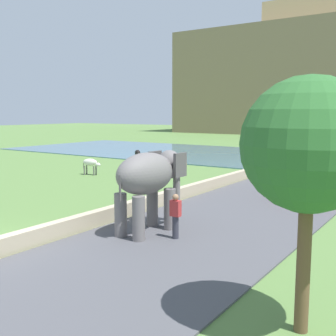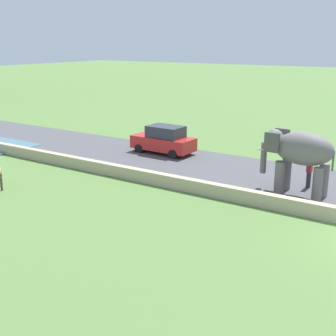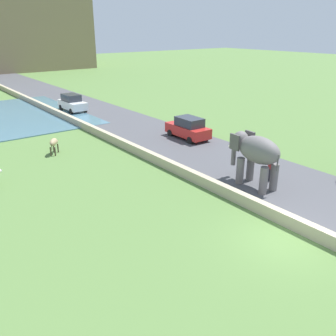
{
  "view_description": "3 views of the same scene",
  "coord_description": "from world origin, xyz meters",
  "px_view_note": "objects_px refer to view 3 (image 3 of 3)",
  "views": [
    {
      "loc": [
        12.42,
        -7.44,
        4.43
      ],
      "look_at": [
        1.54,
        8.5,
        1.82
      ],
      "focal_mm": 44.66,
      "sensor_mm": 36.0,
      "label": 1
    },
    {
      "loc": [
        -16.03,
        -1.16,
        6.89
      ],
      "look_at": [
        -0.83,
        8.79,
        1.66
      ],
      "focal_mm": 47.45,
      "sensor_mm": 36.0,
      "label": 2
    },
    {
      "loc": [
        -11.94,
        -7.56,
        8.52
      ],
      "look_at": [
        -0.7,
        7.12,
        1.29
      ],
      "focal_mm": 38.64,
      "sensor_mm": 36.0,
      "label": 3
    }
  ],
  "objects_px": {
    "car_white": "(72,103)",
    "car_red": "(188,128)",
    "cow_tan": "(54,143)",
    "person_beside_elephant": "(271,168)",
    "elephant": "(256,152)"
  },
  "relations": [
    {
      "from": "car_white",
      "to": "cow_tan",
      "type": "relative_size",
      "value": 3.07
    },
    {
      "from": "elephant",
      "to": "person_beside_elephant",
      "type": "bearing_deg",
      "value": -9.66
    },
    {
      "from": "car_red",
      "to": "cow_tan",
      "type": "distance_m",
      "value": 10.46
    },
    {
      "from": "person_beside_elephant",
      "to": "car_white",
      "type": "height_order",
      "value": "car_white"
    },
    {
      "from": "cow_tan",
      "to": "car_white",
      "type": "bearing_deg",
      "value": 61.34
    },
    {
      "from": "elephant",
      "to": "car_red",
      "type": "height_order",
      "value": "elephant"
    },
    {
      "from": "car_white",
      "to": "person_beside_elephant",
      "type": "bearing_deg",
      "value": -87.09
    },
    {
      "from": "car_white",
      "to": "cow_tan",
      "type": "distance_m",
      "value": 14.35
    },
    {
      "from": "car_red",
      "to": "cow_tan",
      "type": "bearing_deg",
      "value": 163.52
    },
    {
      "from": "car_white",
      "to": "car_red",
      "type": "distance_m",
      "value": 15.87
    },
    {
      "from": "elephant",
      "to": "car_white",
      "type": "height_order",
      "value": "elephant"
    },
    {
      "from": "elephant",
      "to": "car_white",
      "type": "distance_m",
      "value": 24.99
    },
    {
      "from": "person_beside_elephant",
      "to": "cow_tan",
      "type": "distance_m",
      "value": 15.01
    },
    {
      "from": "elephant",
      "to": "cow_tan",
      "type": "xyz_separation_m",
      "value": [
        -6.89,
        12.38,
        -1.2
      ]
    },
    {
      "from": "car_red",
      "to": "car_white",
      "type": "bearing_deg",
      "value": 101.44
    }
  ]
}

